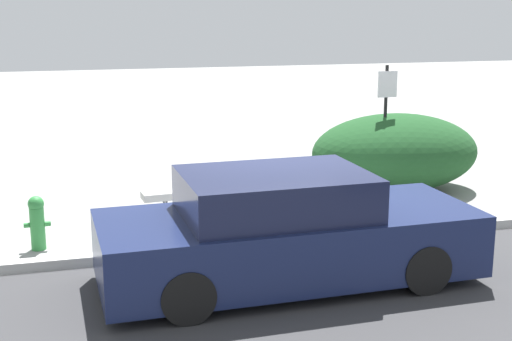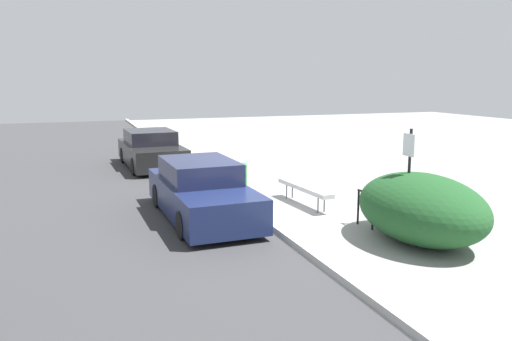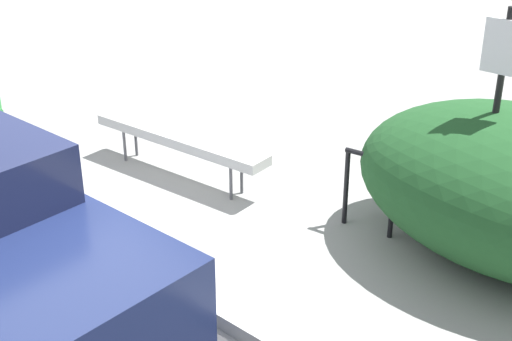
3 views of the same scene
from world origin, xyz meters
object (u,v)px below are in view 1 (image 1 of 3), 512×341
object	(u,v)px
bench	(216,191)
bike_rack	(340,173)
sign_post	(385,117)
fire_hydrant	(37,221)
parked_car_near	(286,232)

from	to	relation	value
bench	bike_rack	size ratio (longest dim) A/B	2.87
sign_post	fire_hydrant	xyz separation A→B (m)	(-5.94, -1.55, -0.98)
bench	bike_rack	distance (m)	2.31
parked_car_near	bench	bearing A→B (deg)	93.57
bike_rack	sign_post	size ratio (longest dim) A/B	0.36
bench	fire_hydrant	distance (m)	2.81
bike_rack	fire_hydrant	world-z (taller)	bike_rack
bench	bike_rack	world-z (taller)	bike_rack
sign_post	parked_car_near	world-z (taller)	sign_post
bike_rack	parked_car_near	bearing A→B (deg)	-121.87
bench	sign_post	bearing A→B (deg)	8.75
bike_rack	parked_car_near	distance (m)	3.85
sign_post	parked_car_near	size ratio (longest dim) A/B	0.50
parked_car_near	bike_rack	bearing A→B (deg)	56.87
bike_rack	fire_hydrant	xyz separation A→B (m)	(-4.97, -1.19, -0.09)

